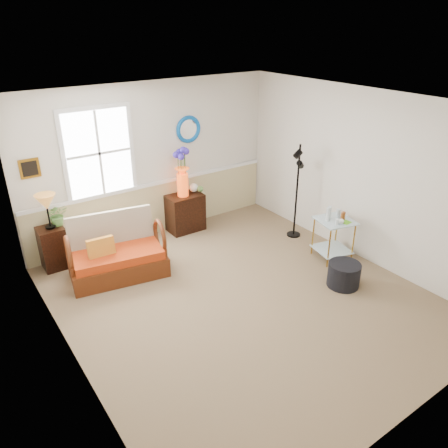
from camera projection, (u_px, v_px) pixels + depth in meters
floor at (242, 297)px, 6.00m from camera, size 4.50×5.00×0.01m
ceiling at (246, 105)px, 4.88m from camera, size 4.50×5.00×0.01m
walls at (244, 211)px, 5.44m from camera, size 4.51×5.01×2.60m
wainscot at (157, 208)px, 7.64m from camera, size 4.46×0.02×0.90m
chair_rail at (155, 183)px, 7.43m from camera, size 4.46×0.04×0.06m
window at (99, 153)px, 6.67m from camera, size 1.14×0.06×1.44m
picture at (29, 168)px, 6.17m from camera, size 0.28×0.03×0.28m
mirror at (188, 129)px, 7.44m from camera, size 0.47×0.07×0.47m
loveseat at (116, 248)px, 6.35m from camera, size 1.48×1.01×0.89m
throw_pillow at (102, 251)px, 6.20m from camera, size 0.38×0.12×0.38m
lamp_stand at (53, 248)px, 6.60m from camera, size 0.38×0.38×0.66m
table_lamp at (48, 212)px, 6.32m from camera, size 0.34×0.34×0.54m
potted_plant at (58, 217)px, 6.50m from camera, size 0.35×0.38×0.26m
cabinet at (185, 213)px, 7.76m from camera, size 0.63×0.41×0.67m
flower_vase at (182, 173)px, 7.42m from camera, size 0.32×0.32×0.84m
side_table at (333, 239)px, 6.85m from camera, size 0.63×0.63×0.67m
tabletop_items at (337, 214)px, 6.64m from camera, size 0.42×0.42×0.22m
floor_lamp at (297, 192)px, 7.35m from camera, size 0.25×0.25×1.64m
ottoman at (344, 275)px, 6.20m from camera, size 0.54×0.54×0.35m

